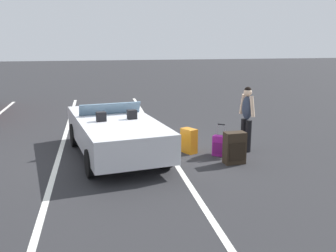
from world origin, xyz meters
TOP-DOWN VIEW (x-y plane):
  - ground_plane at (0.00, 0.00)m, footprint 80.00×80.00m
  - lot_line_near at (0.00, -1.32)m, footprint 18.00×0.12m
  - lot_line_mid at (0.00, 1.38)m, footprint 18.00×0.12m
  - convertible_car at (0.21, 0.04)m, footprint 4.38×2.45m
  - suitcase_large_black at (-1.09, -2.66)m, footprint 0.34×0.50m
  - suitcase_medium_bright at (-0.07, -1.82)m, footprint 0.47×0.40m
  - suitcase_small_carryon at (-0.46, -2.51)m, footprint 0.37×0.39m
  - traveler_person at (-0.17, -3.29)m, footprint 0.60×0.30m

SIDE VIEW (x-z plane):
  - ground_plane at x=0.00m, z-range 0.00..0.00m
  - lot_line_near at x=0.00m, z-range 0.00..0.00m
  - lot_line_mid at x=0.00m, z-range 0.00..0.00m
  - suitcase_small_carryon at x=-0.46m, z-range -0.14..0.65m
  - suitcase_medium_bright at x=-0.07m, z-range 0.00..0.62m
  - suitcase_large_black at x=-1.09m, z-range 0.00..0.74m
  - convertible_car at x=0.21m, z-range -0.03..1.21m
  - traveler_person at x=-0.17m, z-range 0.10..1.76m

